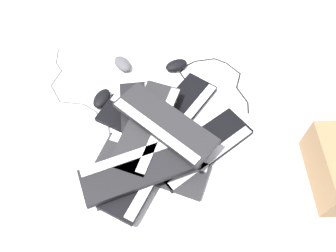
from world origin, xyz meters
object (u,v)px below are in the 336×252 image
at_px(keyboard_7, 139,168).
at_px(keyboard_8, 164,123).
at_px(keyboard_5, 147,126).
at_px(mouse_1, 102,98).
at_px(mouse_2, 195,147).
at_px(keyboard_1, 202,149).
at_px(keyboard_3, 148,125).
at_px(keyboard_4, 140,124).
at_px(keyboard_6, 144,166).
at_px(keyboard_2, 177,113).
at_px(keyboard_0, 153,165).
at_px(mouse_3, 176,65).
at_px(mouse_0, 123,64).

bearing_deg(keyboard_7, keyboard_8, -166.01).
height_order(keyboard_5, keyboard_7, same).
distance_m(keyboard_8, mouse_1, 0.35).
relative_size(keyboard_5, mouse_2, 4.22).
height_order(keyboard_8, mouse_1, keyboard_8).
height_order(keyboard_1, keyboard_3, same).
distance_m(keyboard_5, mouse_1, 0.28).
bearing_deg(keyboard_8, keyboard_4, -66.63).
xyz_separation_m(keyboard_6, mouse_2, (-0.20, 0.10, 0.01)).
bearing_deg(keyboard_5, keyboard_3, -137.97).
bearing_deg(keyboard_7, keyboard_4, -136.78).
xyz_separation_m(keyboard_2, keyboard_4, (0.16, -0.07, 0.03)).
bearing_deg(keyboard_8, keyboard_6, 15.42).
distance_m(keyboard_0, keyboard_3, 0.19).
xyz_separation_m(keyboard_7, mouse_3, (-0.53, -0.26, -0.05)).
bearing_deg(keyboard_4, keyboard_5, 89.64).
bearing_deg(keyboard_4, keyboard_7, 43.22).
bearing_deg(mouse_1, keyboard_0, -123.21).
xyz_separation_m(keyboard_1, keyboard_4, (0.09, -0.26, 0.03)).
xyz_separation_m(keyboard_5, mouse_1, (0.00, -0.28, -0.05)).
bearing_deg(keyboard_1, keyboard_8, -72.59).
xyz_separation_m(keyboard_0, keyboard_2, (-0.25, -0.09, 0.00)).
xyz_separation_m(keyboard_5, mouse_2, (-0.06, 0.20, -0.02)).
bearing_deg(keyboard_1, mouse_2, -33.26).
bearing_deg(keyboard_5, keyboard_2, 171.36).
relative_size(keyboard_1, keyboard_8, 1.04).
distance_m(keyboard_4, mouse_2, 0.25).
height_order(keyboard_4, mouse_2, mouse_2).
relative_size(keyboard_1, keyboard_7, 1.00).
distance_m(keyboard_3, keyboard_7, 0.24).
xyz_separation_m(keyboard_0, mouse_3, (-0.46, -0.27, 0.01)).
bearing_deg(keyboard_3, mouse_3, -159.38).
height_order(keyboard_2, mouse_0, mouse_0).
xyz_separation_m(keyboard_2, keyboard_3, (0.13, -0.05, 0.00)).
height_order(keyboard_0, keyboard_1, same).
distance_m(keyboard_6, mouse_2, 0.22).
distance_m(keyboard_4, keyboard_8, 0.12).
distance_m(keyboard_5, mouse_2, 0.21).
height_order(keyboard_4, keyboard_5, keyboard_5).
bearing_deg(keyboard_0, keyboard_6, -14.79).
bearing_deg(keyboard_2, mouse_0, -96.56).
bearing_deg(keyboard_2, mouse_3, -139.06).
relative_size(keyboard_3, keyboard_6, 1.00).
bearing_deg(keyboard_0, keyboard_1, 150.65).
bearing_deg(mouse_1, keyboard_8, -102.76).
relative_size(keyboard_8, mouse_0, 4.01).
xyz_separation_m(keyboard_7, mouse_2, (-0.22, 0.09, -0.02)).
xyz_separation_m(keyboard_0, keyboard_3, (-0.12, -0.14, 0.00)).
xyz_separation_m(keyboard_7, keyboard_8, (-0.20, -0.05, 0.03)).
relative_size(keyboard_3, mouse_1, 4.21).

